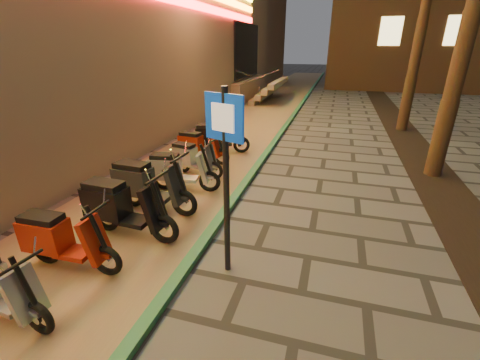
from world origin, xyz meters
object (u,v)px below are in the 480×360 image
(scooter_6, at_px, (60,239))
(scooter_12, at_px, (216,137))
(scooter_9, at_px, (176,170))
(scooter_11, at_px, (198,146))
(scooter_10, at_px, (191,158))
(scooter_8, at_px, (145,184))
(pedestrian_sign, at_px, (225,161))
(scooter_7, at_px, (120,207))

(scooter_6, xyz_separation_m, scooter_12, (0.24, 5.93, 0.02))
(scooter_9, relative_size, scooter_12, 0.97)
(scooter_11, bearing_deg, scooter_10, -69.85)
(scooter_8, xyz_separation_m, scooter_10, (0.07, 2.05, -0.10))
(scooter_6, height_order, scooter_9, scooter_9)
(scooter_9, relative_size, scooter_10, 1.09)
(scooter_8, height_order, scooter_10, scooter_8)
(scooter_12, bearing_deg, scooter_6, -109.11)
(scooter_12, bearing_deg, scooter_11, -119.34)
(pedestrian_sign, distance_m, scooter_8, 2.83)
(scooter_7, height_order, scooter_11, scooter_7)
(scooter_10, bearing_deg, scooter_11, 114.95)
(pedestrian_sign, height_order, scooter_7, pedestrian_sign)
(scooter_6, relative_size, scooter_9, 0.98)
(pedestrian_sign, height_order, scooter_11, pedestrian_sign)
(scooter_7, height_order, scooter_8, scooter_8)
(scooter_10, bearing_deg, scooter_6, -82.45)
(scooter_8, height_order, scooter_11, scooter_8)
(scooter_7, xyz_separation_m, scooter_10, (-0.03, 3.01, -0.10))
(scooter_7, relative_size, scooter_12, 1.08)
(scooter_8, distance_m, scooter_9, 1.04)
(pedestrian_sign, bearing_deg, scooter_10, 141.68)
(pedestrian_sign, distance_m, scooter_7, 2.43)
(scooter_6, distance_m, scooter_11, 5.01)
(scooter_7, distance_m, scooter_8, 0.97)
(pedestrian_sign, xyz_separation_m, scooter_6, (-2.38, -0.64, -1.24))
(scooter_6, bearing_deg, scooter_7, 72.40)
(scooter_11, xyz_separation_m, scooter_12, (0.20, 0.91, 0.03))
(scooter_7, height_order, scooter_12, scooter_7)
(scooter_8, bearing_deg, scooter_12, 92.99)
(pedestrian_sign, relative_size, scooter_6, 1.68)
(scooter_12, bearing_deg, pedestrian_sign, -84.73)
(scooter_6, height_order, scooter_12, scooter_12)
(scooter_9, distance_m, scooter_12, 2.90)
(scooter_8, relative_size, scooter_10, 1.23)
(scooter_10, relative_size, scooter_12, 0.89)
(scooter_8, height_order, scooter_9, scooter_8)
(scooter_6, bearing_deg, scooter_8, 82.43)
(scooter_6, distance_m, scooter_8, 2.01)
(scooter_7, xyz_separation_m, scooter_9, (0.06, 1.99, -0.06))
(scooter_11, bearing_deg, scooter_7, -79.72)
(scooter_8, distance_m, scooter_11, 3.02)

